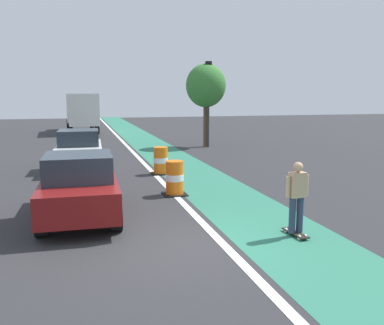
% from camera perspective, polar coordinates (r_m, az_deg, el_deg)
% --- Properties ---
extents(ground_plane, '(100.00, 100.00, 0.00)m').
position_cam_1_polar(ground_plane, '(8.81, -1.60, -11.55)').
color(ground_plane, '#2D2D30').
extents(bike_lane_strip, '(2.50, 80.00, 0.01)m').
position_cam_1_polar(bike_lane_strip, '(20.70, -3.14, 0.64)').
color(bike_lane_strip, '#2D755B').
rests_on(bike_lane_strip, ground).
extents(lane_divider_stripe, '(0.20, 80.00, 0.01)m').
position_cam_1_polar(lane_divider_stripe, '(20.44, -7.25, 0.46)').
color(lane_divider_stripe, silver).
rests_on(lane_divider_stripe, ground).
extents(skateboarder_on_lane, '(0.57, 0.82, 1.69)m').
position_cam_1_polar(skateboarder_on_lane, '(9.46, 14.36, -4.59)').
color(skateboarder_on_lane, black).
rests_on(skateboarder_on_lane, ground).
extents(parked_sedan_nearest, '(2.01, 4.15, 1.70)m').
position_cam_1_polar(parked_sedan_nearest, '(10.87, -15.32, -3.25)').
color(parked_sedan_nearest, maroon).
rests_on(parked_sedan_nearest, ground).
extents(parked_sedan_second, '(2.03, 4.16, 1.70)m').
position_cam_1_polar(parked_sedan_second, '(18.11, -15.38, 1.70)').
color(parked_sedan_second, silver).
rests_on(parked_sedan_second, ground).
extents(traffic_barrel_front, '(0.73, 0.73, 1.09)m').
position_cam_1_polar(traffic_barrel_front, '(13.02, -2.43, -2.21)').
color(traffic_barrel_front, orange).
rests_on(traffic_barrel_front, ground).
extents(traffic_barrel_mid, '(0.73, 0.73, 1.09)m').
position_cam_1_polar(traffic_barrel_mid, '(16.48, -4.37, 0.22)').
color(traffic_barrel_mid, orange).
rests_on(traffic_barrel_mid, ground).
extents(delivery_truck_down_block, '(2.67, 7.70, 3.23)m').
position_cam_1_polar(delivery_truck_down_block, '(36.31, -15.10, 7.01)').
color(delivery_truck_down_block, silver).
rests_on(delivery_truck_down_block, ground).
extents(traffic_light_corner, '(0.41, 0.32, 5.10)m').
position_cam_1_polar(traffic_light_corner, '(24.83, 2.30, 10.19)').
color(traffic_light_corner, '#2D2D2D').
rests_on(traffic_light_corner, ground).
extents(street_tree_sidewalk, '(2.40, 2.40, 5.00)m').
position_cam_1_polar(street_tree_sidewalk, '(25.11, 1.93, 10.57)').
color(street_tree_sidewalk, brown).
rests_on(street_tree_sidewalk, ground).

